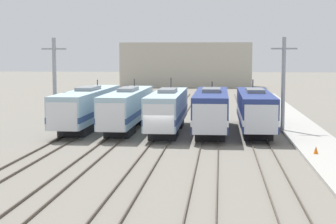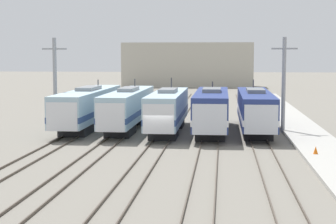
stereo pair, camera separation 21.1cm
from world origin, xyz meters
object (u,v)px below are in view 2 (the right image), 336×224
locomotive_center_left (128,108)px  locomotive_center_right (211,110)px  locomotive_far_right (255,110)px  traffic_cone (316,150)px  locomotive_far_left (88,107)px  catenary_tower_right (284,84)px  catenary_tower_left (55,82)px  locomotive_center (167,110)px

locomotive_center_left → locomotive_center_right: 8.68m
locomotive_far_right → traffic_cone: (3.65, -13.29, -1.62)m
locomotive_far_right → locomotive_far_left: bearing=175.8°
catenary_tower_right → catenary_tower_left: bearing=180.0°
locomotive_center_right → catenary_tower_right: size_ratio=1.83×
catenary_tower_right → traffic_cone: catenary_tower_right is taller
locomotive_far_right → catenary_tower_right: 3.69m
locomotive_far_left → locomotive_center: (8.43, -2.66, 0.00)m
locomotive_center_right → locomotive_far_right: bearing=17.2°
locomotive_far_left → locomotive_center_left: locomotive_center_left is taller
catenary_tower_right → traffic_cone: bearing=-85.6°
traffic_cone → catenary_tower_left: bearing=150.8°
locomotive_center_right → catenary_tower_left: catenary_tower_left is taller
catenary_tower_right → traffic_cone: size_ratio=16.28×
locomotive_center → locomotive_center_right: (4.21, 0.12, 0.03)m
locomotive_center → traffic_cone: (12.07, -11.87, -1.64)m
locomotive_far_left → catenary_tower_left: size_ratio=2.15×
locomotive_center → locomotive_center_right: bearing=1.6°
catenary_tower_right → locomotive_center_left: bearing=176.5°
traffic_cone → locomotive_center_right: bearing=123.3°
locomotive_center_left → catenary_tower_right: (15.27, -0.94, 2.57)m
locomotive_far_right → traffic_cone: bearing=-74.7°
locomotive_far_left → locomotive_center_left: bearing=-6.6°
locomotive_center → locomotive_far_right: (8.43, 1.42, -0.02)m
locomotive_center → traffic_cone: locomotive_center is taller
locomotive_center → catenary_tower_right: 11.42m
locomotive_center_left → traffic_cone: bearing=-40.8°
locomotive_far_left → locomotive_center_right: locomotive_center_right is taller
locomotive_center → locomotive_center_right: 4.22m
locomotive_center_left → catenary_tower_right: 15.51m
locomotive_center → catenary_tower_left: 11.72m
locomotive_far_right → catenary_tower_left: (-19.80, -0.19, 2.58)m
locomotive_center_left → catenary_tower_left: catenary_tower_left is taller
locomotive_center_right → locomotive_far_left: bearing=168.6°
traffic_cone → locomotive_far_right: bearing=105.3°
locomotive_far_left → locomotive_center: bearing=-17.5°
locomotive_far_right → traffic_cone: 13.88m
locomotive_center_left → locomotive_center_right: size_ratio=1.13×
locomotive_center_right → locomotive_center: bearing=-178.4°
locomotive_center_right → catenary_tower_left: size_ratio=1.83×
locomotive_center_right → locomotive_far_right: (4.21, 1.31, -0.05)m
locomotive_far_left → catenary_tower_right: bearing=-4.2°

